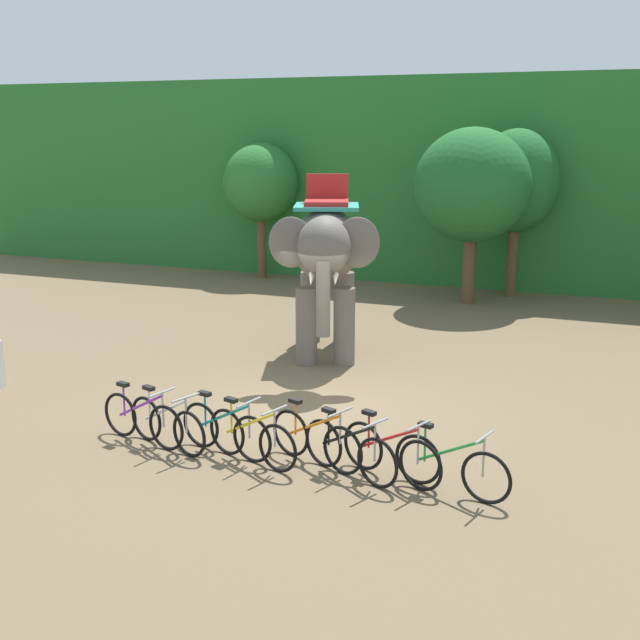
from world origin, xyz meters
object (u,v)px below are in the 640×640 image
Objects in this scene: tree_right at (261,183)px; bike_green at (451,466)px; bike_black at (349,450)px; bike_yellow at (251,438)px; tree_left at (472,186)px; bike_orange at (316,439)px; bike_teal at (226,430)px; bike_purple at (143,419)px; bike_white at (167,424)px; bike_red at (391,453)px; elephant at (326,254)px; tree_far_left at (516,182)px.

tree_right is 16.46m from bike_green.
bike_black is at bearing 179.72° from bike_green.
tree_right is 2.60× the size of bike_yellow.
bike_orange is at bearing -89.21° from tree_left.
bike_teal and bike_yellow have the same top height.
bike_black and bike_green have the same top height.
bike_white is (0.46, -0.05, 0.00)m from bike_purple.
bike_red is 0.88m from bike_green.
bike_yellow is at bearing -174.49° from bike_red.
bike_black is at bearing -1.88° from bike_teal.
bike_yellow and bike_black have the same top height.
tree_left is at bearing 96.30° from bike_red.
bike_teal is at bearing -84.67° from elephant.
bike_green is (2.17, -11.98, -2.83)m from tree_left.
bike_orange is at bearing -93.51° from tree_far_left.
tree_left reaches higher than bike_yellow.
bike_black and bike_red have the same top height.
bike_purple is at bearing 174.21° from bike_white.
bike_green is (3.39, -0.07, 0.00)m from bike_teal.
bike_orange is at bearing -61.54° from tree_right.
bike_teal is (1.40, 0.07, 0.00)m from bike_purple.
bike_white is 1.43m from bike_yellow.
bike_purple is at bearing -99.19° from elephant.
bike_orange is 1.02× the size of bike_black.
tree_right is 2.57× the size of bike_green.
bike_black is at bearing -86.42° from tree_left.
bike_green is (4.33, 0.04, 0.00)m from bike_white.
bike_teal is 1.97m from bike_black.
bike_teal is at bearing -99.34° from tree_far_left.
tree_far_left is at bearing 86.49° from bike_orange.
tree_left is 1.01× the size of tree_far_left.
tree_far_left reaches higher than bike_black.
bike_purple is at bearing -105.05° from tree_far_left.
tree_right is at bearing 108.07° from bike_purple.
tree_left is (6.99, -1.44, 0.19)m from tree_right.
bike_green is at bearing -1.21° from bike_teal.
tree_far_left is 2.87× the size of bike_yellow.
elephant is 6.31m from bike_black.
bike_black is (3.36, 0.00, 0.00)m from bike_purple.
tree_right reaches higher than elephant.
bike_purple is at bearing -175.55° from bike_orange.
bike_white is 0.94m from bike_teal.
bike_orange is (-0.80, -13.11, -2.88)m from tree_far_left.
tree_left is at bearing -11.63° from tree_right.
bike_purple is 4.79m from bike_green.
tree_far_left reaches higher than bike_purple.
bike_white is 0.98× the size of bike_green.
bike_orange is at bearing -70.41° from elephant.
bike_teal is 0.51m from bike_yellow.
tree_far_left is 8.33m from elephant.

